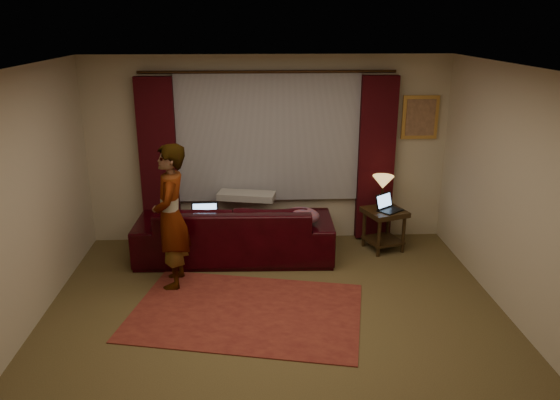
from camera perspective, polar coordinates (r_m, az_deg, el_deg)
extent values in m
cube|color=brown|center=(5.78, -0.40, -13.32)|extent=(5.00, 5.00, 0.01)
cube|color=silver|center=(4.94, -0.47, 13.35)|extent=(5.00, 5.00, 0.02)
cube|color=#BEB295|center=(7.62, -1.25, 5.21)|extent=(5.00, 0.02, 2.60)
cube|color=#BEB295|center=(2.98, 1.76, -17.14)|extent=(5.00, 0.02, 2.60)
cube|color=#BEB295|center=(5.69, -26.46, -1.34)|extent=(0.02, 5.00, 2.60)
cube|color=#BEB295|center=(5.87, 24.73, -0.52)|extent=(0.02, 5.00, 2.60)
cube|color=#93949B|center=(7.52, -1.25, 6.59)|extent=(2.50, 0.05, 1.80)
cube|color=#32070B|center=(7.65, -12.55, 3.89)|extent=(0.50, 0.14, 2.30)
cube|color=#32070B|center=(7.73, 10.00, 4.20)|extent=(0.50, 0.14, 2.30)
cylinder|color=#311E0E|center=(7.34, -1.28, 13.25)|extent=(0.04, 0.04, 3.40)
cube|color=gold|center=(7.85, 14.42, 8.37)|extent=(0.50, 0.04, 0.60)
imported|color=black|center=(7.22, -4.76, -2.08)|extent=(2.61, 1.19, 1.04)
cube|color=#9B9995|center=(7.33, -3.56, 2.51)|extent=(0.81, 0.46, 0.09)
ellipsoid|color=#7A4658|center=(6.99, 2.08, -1.77)|extent=(0.57, 0.47, 0.21)
cube|color=maroon|center=(6.08, -3.54, -11.54)|extent=(2.75, 2.12, 0.01)
cube|color=black|center=(7.63, 10.77, -3.06)|extent=(0.64, 0.64, 0.58)
imported|color=#9B9995|center=(6.44, -11.32, -1.75)|extent=(0.51, 0.51, 1.72)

